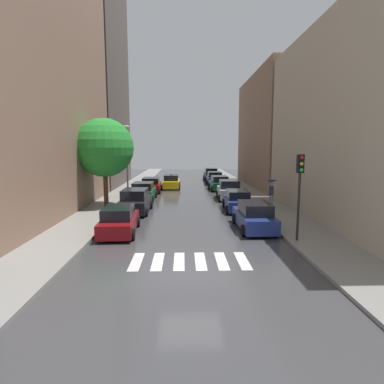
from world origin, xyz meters
name	(u,v)px	position (x,y,z in m)	size (l,w,h in m)	color
ground_plane	(186,191)	(0.00, 24.00, -0.02)	(28.00, 72.00, 0.04)	#3A3A3D
sidewalk_left	(128,190)	(-6.50, 24.00, 0.07)	(3.00, 72.00, 0.15)	gray
sidewalk_right	(243,190)	(6.50, 24.00, 0.07)	(3.00, 72.00, 0.15)	gray
crosswalk_stripes	(190,261)	(0.00, 1.06, 0.01)	(4.95, 2.20, 0.01)	silver
building_left_near	(26,68)	(-11.00, 11.23, 10.17)	(6.00, 20.61, 20.34)	#8C6B56
building_left_mid	(95,82)	(-11.00, 28.81, 12.78)	(6.00, 13.26, 25.56)	#564C47
building_right_near	(364,123)	(11.00, 8.11, 6.29)	(6.00, 19.65, 12.59)	#B2A38C
building_right_mid	(275,132)	(11.00, 27.58, 6.71)	(6.00, 18.00, 13.42)	#8C6B56
parked_car_left_nearest	(119,221)	(-3.85, 5.62, 0.73)	(2.14, 4.47, 1.54)	maroon
parked_car_left_second	(135,202)	(-3.82, 11.52, 0.82)	(2.21, 4.55, 1.77)	black
parked_car_left_third	(143,192)	(-3.95, 17.24, 0.78)	(2.21, 4.38, 1.66)	#0C4C2D
parked_car_left_fourth	(151,185)	(-3.77, 22.68, 0.75)	(2.21, 4.53, 1.59)	maroon
parked_car_right_nearest	(254,217)	(3.88, 6.33, 0.77)	(2.06, 4.56, 1.63)	navy
parked_car_right_second	(237,201)	(3.86, 12.11, 0.74)	(2.11, 4.38, 1.58)	navy
parked_car_right_third	(229,190)	(3.97, 17.49, 0.84)	(2.25, 4.08, 1.81)	#B2B7BF
parked_car_right_fourth	(219,183)	(3.80, 24.10, 0.76)	(2.27, 4.24, 1.63)	#0C4C2D
parked_car_right_fifth	(214,178)	(3.84, 30.17, 0.78)	(2.13, 4.55, 1.66)	navy
parked_car_right_sixth	(211,175)	(3.81, 35.42, 0.84)	(2.11, 4.25, 1.80)	black
taxi_midroad	(171,182)	(-1.69, 25.94, 0.76)	(2.08, 4.66, 1.81)	yellow
pedestrian_foreground	(271,187)	(6.79, 13.30, 1.63)	(0.95, 0.95, 2.09)	gray
street_tree_left	(104,148)	(-6.46, 13.57, 4.77)	(4.60, 4.60, 6.93)	#513823
traffic_light_right_corner	(300,178)	(5.45, 3.53, 3.29)	(0.30, 0.42, 4.30)	black
lamp_post_left	(127,156)	(-5.55, 18.39, 4.02)	(0.60, 0.28, 6.68)	#595B60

